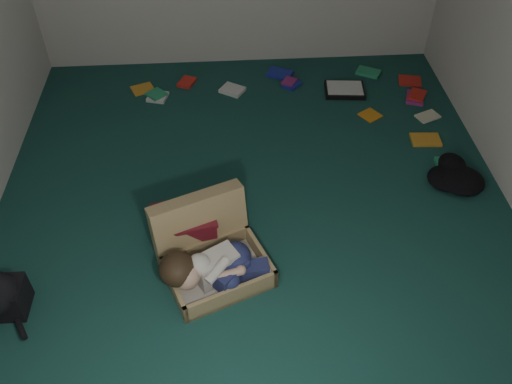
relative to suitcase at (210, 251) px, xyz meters
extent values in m
plane|color=#16403A|center=(0.34, 0.50, -0.15)|extent=(4.50, 4.50, 0.00)
cube|color=tan|center=(0.05, -0.13, -0.07)|extent=(0.80, 0.69, 0.15)
cube|color=beige|center=(0.05, -0.13, -0.11)|extent=(0.73, 0.62, 0.02)
cube|color=tan|center=(-0.07, 0.16, 0.09)|extent=(0.70, 0.44, 0.49)
cube|color=beige|center=(0.04, -0.15, 0.02)|extent=(0.33, 0.28, 0.21)
sphere|color=tan|center=(-0.15, -0.26, 0.07)|extent=(0.18, 0.18, 0.18)
ellipsoid|color=black|center=(-0.20, -0.22, 0.11)|extent=(0.24, 0.25, 0.21)
ellipsoid|color=navy|center=(0.17, -0.09, 0.02)|extent=(0.22, 0.25, 0.21)
cube|color=navy|center=(0.14, -0.21, 0.01)|extent=(0.27, 0.26, 0.13)
cube|color=navy|center=(0.27, -0.17, -0.02)|extent=(0.24, 0.13, 0.11)
sphere|color=white|center=(0.35, -0.11, -0.04)|extent=(0.11, 0.11, 0.11)
sphere|color=white|center=(0.37, -0.17, -0.05)|extent=(0.10, 0.10, 0.10)
cylinder|color=tan|center=(0.13, -0.25, 0.06)|extent=(0.18, 0.12, 0.06)
cube|color=maroon|center=(-0.18, 0.22, -0.01)|extent=(0.46, 0.39, 0.27)
cube|color=maroon|center=(-0.18, 0.22, 0.14)|extent=(0.49, 0.42, 0.02)
cube|color=black|center=(1.34, 2.08, -0.12)|extent=(0.41, 0.32, 0.05)
cube|color=white|center=(1.34, 2.08, -0.10)|extent=(0.37, 0.28, 0.01)
cube|color=orange|center=(-0.66, 2.26, -0.14)|extent=(0.20, 0.15, 0.02)
cube|color=red|center=(-0.23, 2.34, -0.14)|extent=(0.25, 0.24, 0.02)
cube|color=white|center=(0.23, 2.17, -0.14)|extent=(0.20, 0.23, 0.02)
cube|color=navy|center=(0.83, 2.22, -0.14)|extent=(0.21, 0.24, 0.02)
cube|color=orange|center=(1.39, 2.13, -0.14)|extent=(0.25, 0.23, 0.02)
cube|color=#299763|center=(1.65, 2.40, -0.14)|extent=(0.21, 0.17, 0.02)
cube|color=#8C2369|center=(2.00, 1.91, -0.14)|extent=(0.25, 0.24, 0.02)
cube|color=beige|center=(2.04, 1.61, -0.14)|extent=(0.18, 0.22, 0.02)
cube|color=orange|center=(1.92, 1.26, -0.14)|extent=(0.22, 0.24, 0.02)
cube|color=red|center=(2.04, 2.22, -0.14)|extent=(0.25, 0.22, 0.02)
cube|color=white|center=(-0.50, 2.10, -0.14)|extent=(0.22, 0.18, 0.02)
cube|color=navy|center=(0.73, 2.43, -0.14)|extent=(0.25, 0.25, 0.02)
cube|color=orange|center=(1.51, 1.67, -0.14)|extent=(0.17, 0.21, 0.02)
cube|color=#299763|center=(2.00, 0.91, -0.14)|extent=(0.23, 0.25, 0.02)
camera|label=1|loc=(0.15, -2.40, 2.88)|focal=38.00mm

